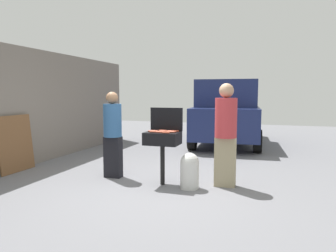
% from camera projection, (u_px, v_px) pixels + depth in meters
% --- Properties ---
extents(ground_plane, '(24.00, 24.00, 0.00)m').
position_uv_depth(ground_plane, '(154.00, 185.00, 5.52)').
color(ground_plane, slate).
extents(house_wall_side, '(0.24, 8.00, 2.63)m').
position_uv_depth(house_wall_side, '(37.00, 106.00, 7.36)').
color(house_wall_side, slate).
rests_on(house_wall_side, ground).
extents(bbq_grill, '(0.60, 0.44, 0.94)m').
position_uv_depth(bbq_grill, '(162.00, 140.00, 5.51)').
color(bbq_grill, black).
rests_on(bbq_grill, ground).
extents(grill_lid_open, '(0.60, 0.05, 0.42)m').
position_uv_depth(grill_lid_open, '(166.00, 119.00, 5.68)').
color(grill_lid_open, black).
rests_on(grill_lid_open, bbq_grill).
extents(hot_dog_0, '(0.13, 0.04, 0.03)m').
position_uv_depth(hot_dog_0, '(158.00, 132.00, 5.43)').
color(hot_dog_0, '#C6593D').
rests_on(hot_dog_0, bbq_grill).
extents(hot_dog_1, '(0.13, 0.03, 0.03)m').
position_uv_depth(hot_dog_1, '(162.00, 131.00, 5.55)').
color(hot_dog_1, '#C6593D').
rests_on(hot_dog_1, bbq_grill).
extents(hot_dog_2, '(0.13, 0.03, 0.03)m').
position_uv_depth(hot_dog_2, '(160.00, 132.00, 5.37)').
color(hot_dog_2, '#B74C33').
rests_on(hot_dog_2, bbq_grill).
extents(hot_dog_3, '(0.13, 0.03, 0.03)m').
position_uv_depth(hot_dog_3, '(163.00, 130.00, 5.63)').
color(hot_dog_3, '#AD4228').
rests_on(hot_dog_3, bbq_grill).
extents(hot_dog_4, '(0.13, 0.04, 0.03)m').
position_uv_depth(hot_dog_4, '(152.00, 131.00, 5.52)').
color(hot_dog_4, '#B74C33').
rests_on(hot_dog_4, bbq_grill).
extents(hot_dog_5, '(0.13, 0.04, 0.03)m').
position_uv_depth(hot_dog_5, '(166.00, 133.00, 5.30)').
color(hot_dog_5, '#AD4228').
rests_on(hot_dog_5, bbq_grill).
extents(hot_dog_6, '(0.13, 0.04, 0.03)m').
position_uv_depth(hot_dog_6, '(163.00, 131.00, 5.59)').
color(hot_dog_6, '#C6593D').
rests_on(hot_dog_6, bbq_grill).
extents(hot_dog_7, '(0.13, 0.03, 0.03)m').
position_uv_depth(hot_dog_7, '(171.00, 131.00, 5.55)').
color(hot_dog_7, '#B74C33').
rests_on(hot_dog_7, bbq_grill).
extents(hot_dog_8, '(0.13, 0.03, 0.03)m').
position_uv_depth(hot_dog_8, '(154.00, 131.00, 5.58)').
color(hot_dog_8, '#C6593D').
rests_on(hot_dog_8, bbq_grill).
extents(hot_dog_9, '(0.13, 0.03, 0.03)m').
position_uv_depth(hot_dog_9, '(175.00, 131.00, 5.56)').
color(hot_dog_9, '#AD4228').
rests_on(hot_dog_9, bbq_grill).
extents(hot_dog_10, '(0.13, 0.04, 0.03)m').
position_uv_depth(hot_dog_10, '(170.00, 131.00, 5.50)').
color(hot_dog_10, '#AD4228').
rests_on(hot_dog_10, bbq_grill).
extents(hot_dog_11, '(0.13, 0.03, 0.03)m').
position_uv_depth(hot_dog_11, '(173.00, 132.00, 5.44)').
color(hot_dog_11, '#AD4228').
rests_on(hot_dog_11, bbq_grill).
extents(hot_dog_12, '(0.13, 0.04, 0.03)m').
position_uv_depth(hot_dog_12, '(166.00, 132.00, 5.41)').
color(hot_dog_12, '#AD4228').
rests_on(hot_dog_12, bbq_grill).
extents(hot_dog_13, '(0.13, 0.04, 0.03)m').
position_uv_depth(hot_dog_13, '(153.00, 132.00, 5.43)').
color(hot_dog_13, '#AD4228').
rests_on(hot_dog_13, bbq_grill).
extents(hot_dog_14, '(0.13, 0.03, 0.03)m').
position_uv_depth(hot_dog_14, '(171.00, 132.00, 5.42)').
color(hot_dog_14, '#C6593D').
rests_on(hot_dog_14, bbq_grill).
extents(propane_tank, '(0.32, 0.32, 0.62)m').
position_uv_depth(propane_tank, '(190.00, 170.00, 5.33)').
color(propane_tank, silver).
rests_on(propane_tank, ground).
extents(person_left, '(0.35, 0.35, 1.65)m').
position_uv_depth(person_left, '(113.00, 131.00, 6.00)').
color(person_left, black).
rests_on(person_left, ground).
extents(person_right, '(0.38, 0.38, 1.79)m').
position_uv_depth(person_right, '(226.00, 131.00, 5.40)').
color(person_right, gray).
rests_on(person_right, ground).
extents(parked_minivan, '(2.31, 4.54, 2.02)m').
position_uv_depth(parked_minivan, '(227.00, 112.00, 10.13)').
color(parked_minivan, navy).
rests_on(parked_minivan, ground).
extents(leaning_board, '(0.14, 0.90, 1.17)m').
position_uv_depth(leaning_board, '(16.00, 144.00, 6.46)').
color(leaning_board, brown).
rests_on(leaning_board, ground).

